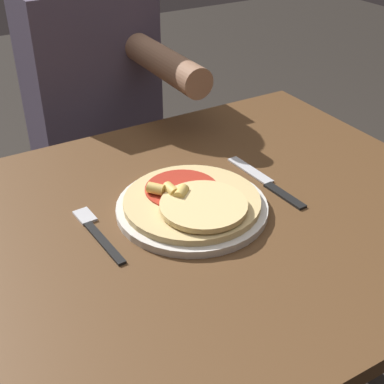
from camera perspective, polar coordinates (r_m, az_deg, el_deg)
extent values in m
cube|color=brown|center=(0.96, 2.14, -2.76)|extent=(0.94, 0.78, 0.03)
cylinder|color=brown|center=(1.60, 8.00, -3.45)|extent=(0.06, 0.06, 0.71)
cylinder|color=silver|center=(0.95, 0.00, -1.68)|extent=(0.27, 0.27, 0.01)
cylinder|color=#DBBC7A|center=(0.94, 0.00, -1.03)|extent=(0.24, 0.24, 0.01)
cylinder|color=#B22D1E|center=(0.97, -1.10, 0.37)|extent=(0.13, 0.13, 0.00)
cylinder|color=#E8C881|center=(0.91, 1.24, -1.45)|extent=(0.15, 0.15, 0.01)
cylinder|color=#E5BC5B|center=(0.94, -2.25, 0.22)|extent=(0.02, 0.03, 0.02)
cylinder|color=#E5BC5B|center=(0.93, -1.17, -0.09)|extent=(0.04, 0.04, 0.02)
cylinder|color=#E5BC5B|center=(0.95, -3.85, 0.34)|extent=(0.03, 0.04, 0.02)
cube|color=black|center=(0.89, -9.36, -5.34)|extent=(0.02, 0.13, 0.00)
cube|color=silver|center=(0.96, -11.36, -2.53)|extent=(0.03, 0.05, 0.00)
cube|color=black|center=(1.01, 9.85, -0.38)|extent=(0.02, 0.10, 0.00)
cube|color=silver|center=(1.08, 6.21, 2.34)|extent=(0.03, 0.12, 0.00)
cylinder|color=#2D2D38|center=(1.73, -11.37, -5.47)|extent=(0.11, 0.11, 0.48)
cylinder|color=#2D2D38|center=(1.77, -6.93, -4.06)|extent=(0.11, 0.11, 0.48)
cube|color=#4C4256|center=(1.50, -10.79, 10.86)|extent=(0.33, 0.22, 0.53)
cylinder|color=#8E664C|center=(1.27, -2.80, 13.48)|extent=(0.07, 0.30, 0.07)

